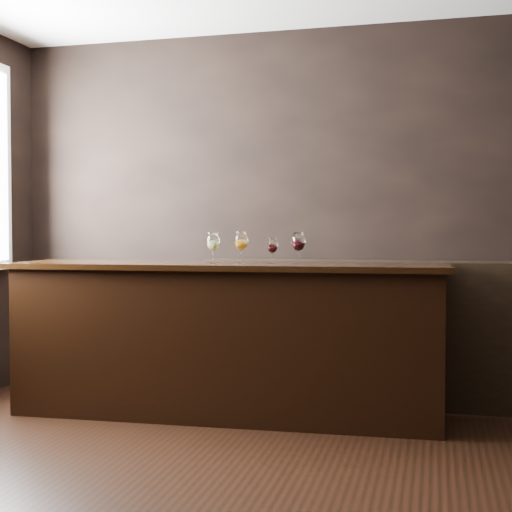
% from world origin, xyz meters
% --- Properties ---
extents(ground, '(5.00, 5.00, 0.00)m').
position_xyz_m(ground, '(0.00, 0.00, 0.00)').
color(ground, black).
rests_on(ground, ground).
extents(room_shell, '(5.02, 4.52, 2.81)m').
position_xyz_m(room_shell, '(-0.23, 0.11, 1.81)').
color(room_shell, black).
rests_on(room_shell, ground).
extents(bar_counter, '(2.87, 0.74, 1.00)m').
position_xyz_m(bar_counter, '(-0.53, 1.41, 0.50)').
color(bar_counter, black).
rests_on(bar_counter, ground).
extents(bar_top, '(2.97, 0.81, 0.04)m').
position_xyz_m(bar_top, '(-0.53, 1.41, 1.02)').
color(bar_top, black).
rests_on(bar_top, bar_counter).
extents(back_bar_shelf, '(2.87, 0.40, 1.03)m').
position_xyz_m(back_bar_shelf, '(0.60, 2.03, 0.52)').
color(back_bar_shelf, black).
rests_on(back_bar_shelf, ground).
extents(glass_white, '(0.09, 0.09, 0.21)m').
position_xyz_m(glass_white, '(-0.61, 1.40, 1.17)').
color(glass_white, white).
rests_on(glass_white, bar_top).
extents(glass_amber, '(0.09, 0.09, 0.21)m').
position_xyz_m(glass_amber, '(-0.42, 1.43, 1.18)').
color(glass_amber, white).
rests_on(glass_amber, bar_top).
extents(glass_red_a, '(0.07, 0.07, 0.17)m').
position_xyz_m(glass_red_a, '(-0.21, 1.45, 1.15)').
color(glass_red_a, white).
rests_on(glass_red_a, bar_top).
extents(glass_red_b, '(0.09, 0.09, 0.21)m').
position_xyz_m(glass_red_b, '(-0.03, 1.43, 1.18)').
color(glass_red_b, white).
rests_on(glass_red_b, bar_top).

